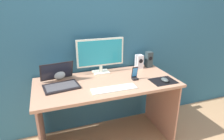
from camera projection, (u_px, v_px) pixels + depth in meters
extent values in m
plane|color=tan|center=(107.00, 140.00, 2.22)|extent=(8.00, 8.00, 0.00)
cube|color=#2B6280|center=(95.00, 26.00, 2.11)|extent=(6.00, 0.04, 2.50)
cube|color=tan|center=(106.00, 83.00, 1.96)|extent=(1.43, 0.68, 0.03)
cube|color=tan|center=(41.00, 127.00, 1.88)|extent=(0.02, 0.64, 0.72)
cube|color=tan|center=(160.00, 103.00, 2.30)|extent=(0.02, 0.64, 0.72)
cube|color=white|center=(101.00, 72.00, 2.18)|extent=(0.18, 0.14, 0.01)
cylinder|color=white|center=(101.00, 69.00, 2.17)|extent=(0.04, 0.04, 0.07)
cube|color=white|center=(101.00, 52.00, 2.10)|extent=(0.53, 0.02, 0.31)
cube|color=#26A5BF|center=(101.00, 53.00, 2.09)|extent=(0.49, 0.00, 0.27)
cube|color=#2D3D41|center=(149.00, 59.00, 2.33)|extent=(0.07, 0.07, 0.19)
cylinder|color=black|center=(151.00, 58.00, 2.29)|extent=(0.05, 0.00, 0.05)
cube|color=white|center=(139.00, 62.00, 2.30)|extent=(0.08, 0.08, 0.16)
cylinder|color=black|center=(141.00, 61.00, 2.25)|extent=(0.05, 0.00, 0.05)
cube|color=black|center=(61.00, 87.00, 1.82)|extent=(0.35, 0.26, 0.02)
cube|color=#47474C|center=(62.00, 86.00, 1.81)|extent=(0.31, 0.20, 0.00)
cube|color=black|center=(57.00, 71.00, 1.91)|extent=(0.33, 0.14, 0.20)
cube|color=#1E2333|center=(57.00, 71.00, 1.91)|extent=(0.30, 0.12, 0.17)
sphere|color=silver|center=(59.00, 72.00, 1.99)|extent=(0.15, 0.15, 0.15)
cube|color=white|center=(114.00, 89.00, 1.78)|extent=(0.43, 0.13, 0.01)
cube|color=black|center=(163.00, 81.00, 1.96)|extent=(0.25, 0.20, 0.00)
ellipsoid|color=#424C4C|center=(165.00, 80.00, 1.94)|extent=(0.06, 0.10, 0.04)
cube|color=black|center=(135.00, 79.00, 1.99)|extent=(0.06, 0.05, 0.02)
cube|color=black|center=(135.00, 72.00, 1.98)|extent=(0.06, 0.03, 0.12)
cube|color=#338CD8|center=(135.00, 72.00, 1.97)|extent=(0.05, 0.02, 0.10)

